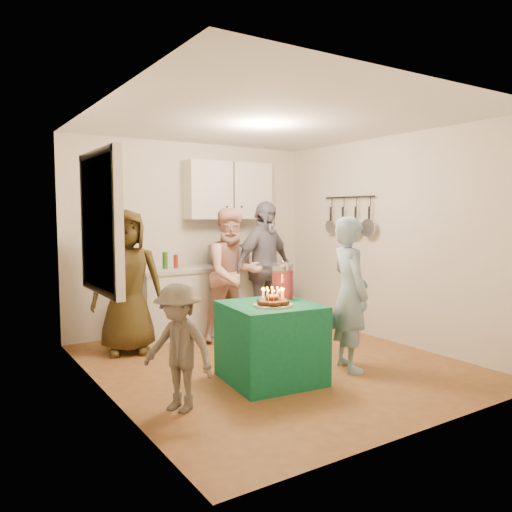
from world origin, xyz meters
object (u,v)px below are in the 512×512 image
microwave (229,255)px  woman_back_left (127,282)px  man_birthday (350,294)px  woman_back_right (264,267)px  punch_jar (283,282)px  child_near_left (179,348)px  counter (216,300)px  woman_back_center (233,275)px  party_table (271,342)px

microwave → woman_back_left: (-1.60, -0.44, -0.21)m
man_birthday → woman_back_right: woman_back_right is taller
microwave → woman_back_right: (0.29, -0.46, -0.15)m
punch_jar → woman_back_left: (-1.14, 1.51, -0.09)m
man_birthday → child_near_left: (-1.95, -0.05, -0.27)m
counter → microwave: bearing=0.0°
woman_back_center → microwave: bearing=66.9°
party_table → woman_back_left: size_ratio=0.51×
woman_back_left → punch_jar: bearing=-36.4°
counter → woman_back_center: woman_back_center is taller
microwave → punch_jar: size_ratio=1.44×
woman_back_center → counter: bearing=85.1°
child_near_left → microwave: bearing=114.7°
microwave → man_birthday: bearing=-93.6°
punch_jar → child_near_left: 1.45m
party_table → man_birthday: 1.00m
party_table → woman_back_right: woman_back_right is taller
microwave → man_birthday: man_birthday is taller
counter → woman_back_center: (-0.07, -0.61, 0.42)m
woman_back_center → child_near_left: bearing=-129.9°
party_table → child_near_left: child_near_left is taller
punch_jar → child_near_left: size_ratio=0.32×
counter → punch_jar: 2.03m
party_table → microwave: bearing=70.7°
woman_back_left → woman_back_center: bearing=9.5°
microwave → child_near_left: (-1.81, -2.34, -0.51)m
microwave → child_near_left: bearing=-134.7°
microwave → woman_back_left: 1.68m
party_table → man_birthday: size_ratio=0.53×
woman_back_right → punch_jar: bearing=-132.1°
woman_back_left → woman_back_right: woman_back_right is taller
punch_jar → man_birthday: 0.71m
man_birthday → woman_back_center: size_ratio=0.94×
counter → punch_jar: (-0.26, -1.95, 0.50)m
counter → woman_back_center: size_ratio=1.30×
microwave → counter: bearing=172.9°
counter → child_near_left: 2.84m
party_table → punch_jar: 0.65m
counter → man_birthday: 2.35m
counter → man_birthday: man_birthday is taller
man_birthday → woman_back_left: bearing=61.4°
party_table → woman_back_right: 2.05m
microwave → woman_back_center: bearing=-121.7°
man_birthday → child_near_left: size_ratio=1.50×
counter → punch_jar: punch_jar is taller
woman_back_left → party_table: bearing=-46.7°
microwave → punch_jar: (-0.47, -1.95, -0.12)m
microwave → punch_jar: 2.01m
punch_jar → man_birthday: man_birthday is taller
party_table → punch_jar: size_ratio=2.50×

